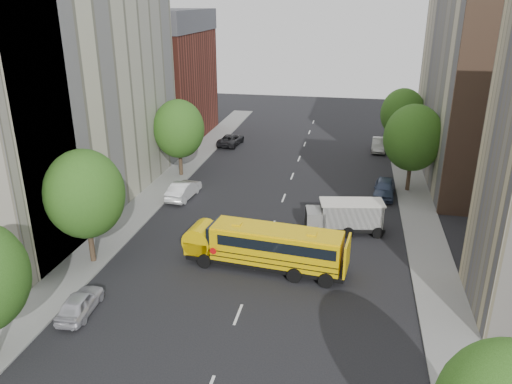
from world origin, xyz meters
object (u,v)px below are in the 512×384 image
(parked_car_0, at_px, (80,303))
(school_bus, at_px, (265,245))
(street_tree_1, at_px, (85,194))
(parked_car_2, at_px, (231,140))
(street_tree_5, at_px, (403,114))
(parked_car_1, at_px, (184,190))
(street_tree_2, at_px, (179,129))
(street_tree_4, at_px, (413,138))
(safari_truck, at_px, (345,216))
(parked_car_4, at_px, (384,188))
(parked_car_5, at_px, (379,145))

(parked_car_0, bearing_deg, school_bus, -147.31)
(street_tree_1, relative_size, parked_car_0, 2.06)
(street_tree_1, distance_m, parked_car_2, 30.32)
(street_tree_5, relative_size, parked_car_1, 1.61)
(street_tree_2, xyz_separation_m, street_tree_4, (22.00, 0.00, 0.25))
(street_tree_1, relative_size, safari_truck, 1.29)
(street_tree_5, relative_size, parked_car_2, 1.55)
(parked_car_0, distance_m, parked_car_1, 17.92)
(street_tree_2, height_order, school_bus, street_tree_2)
(street_tree_5, relative_size, parked_car_0, 1.95)
(street_tree_2, relative_size, parked_car_4, 1.70)
(safari_truck, xyz_separation_m, parked_car_0, (-14.34, -13.60, -0.68))
(street_tree_2, distance_m, street_tree_5, 25.06)
(street_tree_4, height_order, parked_car_5, street_tree_4)
(school_bus, relative_size, parked_car_0, 2.79)
(parked_car_0, xyz_separation_m, parked_car_5, (17.60, 36.48, 0.09))
(street_tree_4, bearing_deg, school_bus, -122.47)
(street_tree_2, height_order, parked_car_2, street_tree_2)
(school_bus, bearing_deg, parked_car_2, 114.25)
(safari_truck, xyz_separation_m, parked_car_2, (-14.34, 21.90, -0.66))
(parked_car_1, xyz_separation_m, parked_car_4, (17.60, 3.83, 0.00))
(parked_car_4, bearing_deg, street_tree_5, 86.50)
(street_tree_1, height_order, parked_car_0, street_tree_1)
(street_tree_5, height_order, parked_car_0, street_tree_5)
(street_tree_2, xyz_separation_m, parked_car_4, (19.80, -1.81, -4.06))
(street_tree_4, height_order, parked_car_2, street_tree_4)
(street_tree_2, bearing_deg, safari_truck, -31.07)
(street_tree_4, bearing_deg, parked_car_2, 148.91)
(street_tree_2, bearing_deg, street_tree_5, 28.61)
(parked_car_2, distance_m, parked_car_5, 17.63)
(parked_car_2, bearing_deg, street_tree_5, -174.21)
(school_bus, bearing_deg, safari_truck, 58.39)
(safari_truck, height_order, parked_car_1, safari_truck)
(parked_car_1, height_order, parked_car_2, parked_car_1)
(parked_car_2, height_order, parked_car_5, parked_car_5)
(street_tree_1, bearing_deg, street_tree_2, 90.00)
(street_tree_1, distance_m, street_tree_5, 37.20)
(street_tree_1, relative_size, parked_car_5, 1.75)
(school_bus, distance_m, parked_car_0, 11.76)
(school_bus, relative_size, safari_truck, 1.74)
(street_tree_4, relative_size, safari_truck, 1.32)
(street_tree_1, height_order, parked_car_2, street_tree_1)
(safari_truck, bearing_deg, street_tree_4, 51.42)
(school_bus, xyz_separation_m, safari_truck, (5.02, 6.50, -0.33))
(street_tree_4, bearing_deg, parked_car_5, 99.66)
(street_tree_4, relative_size, parked_car_0, 2.11)
(parked_car_2, relative_size, parked_car_5, 1.07)
(street_tree_2, height_order, parked_car_1, street_tree_2)
(school_bus, bearing_deg, parked_car_4, 66.62)
(street_tree_5, bearing_deg, parked_car_2, -179.82)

